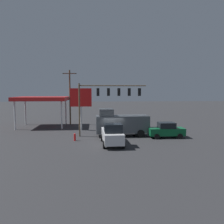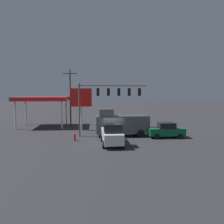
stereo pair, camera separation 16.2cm
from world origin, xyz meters
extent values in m
plane|color=#2D2D30|center=(0.00, 0.00, 0.00)|extent=(200.00, 200.00, 0.00)
cylinder|color=brown|center=(4.26, -1.13, 3.42)|extent=(0.20, 0.20, 6.84)
cylinder|color=brown|center=(-0.04, -1.13, 6.54)|extent=(8.61, 0.14, 0.14)
cube|color=black|center=(1.87, -1.13, 5.72)|extent=(0.36, 0.28, 1.00)
sphere|color=#FF4141|center=(1.87, -1.32, 6.02)|extent=(0.22, 0.22, 0.22)
sphere|color=#392305|center=(1.87, -1.32, 5.72)|extent=(0.22, 0.22, 0.22)
sphere|color=black|center=(1.87, -1.32, 5.42)|extent=(0.22, 0.22, 0.22)
cube|color=black|center=(0.53, -1.13, 5.72)|extent=(0.36, 0.28, 1.00)
sphere|color=#FF4141|center=(0.53, -1.32, 6.02)|extent=(0.22, 0.22, 0.22)
sphere|color=#392305|center=(0.53, -1.32, 5.72)|extent=(0.22, 0.22, 0.22)
sphere|color=black|center=(0.53, -1.32, 5.42)|extent=(0.22, 0.22, 0.22)
cube|color=black|center=(-0.82, -1.13, 5.72)|extent=(0.36, 0.28, 1.00)
sphere|color=#FF4141|center=(-0.82, -1.32, 6.02)|extent=(0.22, 0.22, 0.22)
sphere|color=#392305|center=(-0.82, -1.32, 5.72)|extent=(0.22, 0.22, 0.22)
sphere|color=black|center=(-0.82, -1.32, 5.42)|extent=(0.22, 0.22, 0.22)
cube|color=black|center=(-2.16, -1.13, 5.72)|extent=(0.36, 0.28, 1.00)
sphere|color=#FF4141|center=(-2.16, -1.32, 6.02)|extent=(0.22, 0.22, 0.22)
sphere|color=#392305|center=(-2.16, -1.32, 5.72)|extent=(0.22, 0.22, 0.22)
sphere|color=black|center=(-2.16, -1.32, 5.42)|extent=(0.22, 0.22, 0.22)
cube|color=black|center=(-3.50, -1.13, 5.72)|extent=(0.36, 0.28, 1.00)
sphere|color=#FF4141|center=(-3.50, -1.32, 6.02)|extent=(0.22, 0.22, 0.22)
sphere|color=#392305|center=(-3.50, -1.32, 5.72)|extent=(0.22, 0.22, 0.22)
sphere|color=black|center=(-3.50, -1.32, 5.42)|extent=(0.22, 0.22, 0.22)
cylinder|color=brown|center=(6.57, -11.66, 4.75)|extent=(0.26, 0.26, 9.49)
cube|color=brown|center=(6.57, -11.66, 8.89)|extent=(2.40, 0.14, 0.14)
cube|color=red|center=(10.87, -9.52, 4.62)|extent=(8.17, 6.33, 0.60)
cube|color=red|center=(10.87, -12.71, 4.62)|extent=(8.17, 0.06, 0.36)
cylinder|color=silver|center=(7.38, -12.09, 2.16)|extent=(0.24, 0.24, 4.32)
cylinder|color=silver|center=(14.36, -12.09, 2.16)|extent=(0.24, 0.24, 4.32)
cylinder|color=silver|center=(7.38, -6.96, 2.16)|extent=(0.24, 0.24, 4.32)
cylinder|color=silver|center=(14.36, -6.96, 2.16)|extent=(0.24, 0.24, 4.32)
cylinder|color=silver|center=(4.33, -5.79, 3.13)|extent=(0.24, 0.24, 6.26)
cube|color=red|center=(4.33, -5.79, 4.91)|extent=(3.16, 0.24, 2.71)
cube|color=black|center=(4.33, -5.92, 4.91)|extent=(2.21, 0.04, 0.95)
cube|color=#0C592D|center=(-6.66, 0.48, 0.78)|extent=(4.44, 1.90, 0.90)
cube|color=black|center=(-6.66, 0.48, 1.58)|extent=(2.04, 1.70, 0.70)
cylinder|color=black|center=(-5.21, 1.37, 0.33)|extent=(0.66, 0.23, 0.66)
cylinder|color=black|center=(-5.25, -0.47, 0.33)|extent=(0.66, 0.23, 0.66)
cylinder|color=black|center=(-8.06, 1.43, 0.33)|extent=(0.66, 0.23, 0.66)
cylinder|color=black|center=(-8.11, -0.41, 0.33)|extent=(0.66, 0.23, 0.66)
cube|color=#474C51|center=(-1.26, -0.99, 1.58)|extent=(6.84, 2.43, 2.20)
cube|color=#45494E|center=(0.84, -0.95, 3.13)|extent=(1.84, 2.15, 0.90)
cylinder|color=black|center=(0.93, 0.22, 0.48)|extent=(0.96, 0.24, 0.96)
cylinder|color=black|center=(0.97, -2.12, 0.48)|extent=(0.96, 0.24, 0.96)
cylinder|color=black|center=(-3.49, 0.13, 0.48)|extent=(0.96, 0.24, 0.96)
cylinder|color=black|center=(-3.45, -2.21, 0.48)|extent=(0.96, 0.24, 0.96)
cube|color=silver|center=(0.44, 3.41, 0.95)|extent=(2.15, 5.26, 1.10)
cube|color=black|center=(0.41, 4.31, 1.95)|extent=(1.89, 1.65, 0.90)
cylinder|color=black|center=(-0.63, 5.07, 0.40)|extent=(0.24, 0.81, 0.80)
cylinder|color=black|center=(1.41, 5.13, 0.40)|extent=(0.24, 0.81, 0.80)
cylinder|color=black|center=(-0.53, 1.70, 0.40)|extent=(0.24, 0.81, 0.80)
cylinder|color=black|center=(1.51, 1.76, 0.40)|extent=(0.24, 0.81, 0.80)
cylinder|color=red|center=(4.68, 1.34, 0.35)|extent=(0.24, 0.24, 0.70)
sphere|color=red|center=(4.68, 1.34, 0.77)|extent=(0.22, 0.22, 0.22)
camera|label=1|loc=(2.37, 26.91, 5.78)|focal=35.00mm
camera|label=2|loc=(2.21, 26.93, 5.78)|focal=35.00mm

